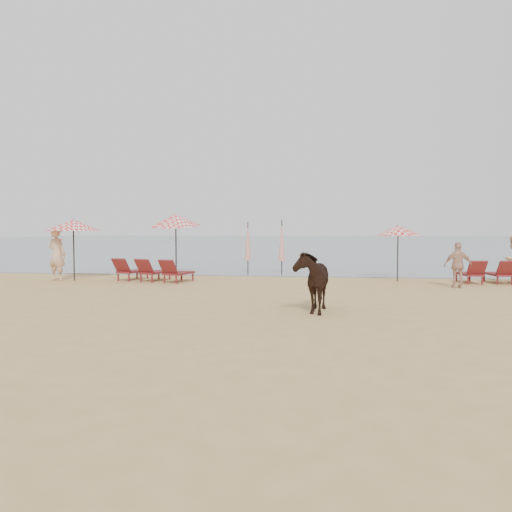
{
  "coord_description": "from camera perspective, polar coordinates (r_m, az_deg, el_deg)",
  "views": [
    {
      "loc": [
        2.12,
        -10.13,
        1.9
      ],
      "look_at": [
        0.0,
        5.0,
        1.1
      ],
      "focal_mm": 35.0,
      "sensor_mm": 36.0,
      "label": 1
    }
  ],
  "objects": [
    {
      "name": "lounger_cluster_left",
      "position": [
        18.79,
        -11.78,
        -1.64
      ],
      "size": [
        2.95,
        2.19,
        0.58
      ],
      "rotation": [
        0.0,
        0.0,
        -0.26
      ],
      "color": "maroon",
      "rests_on": "ground"
    },
    {
      "name": "sea",
      "position": [
        90.17,
        6.62,
        1.77
      ],
      "size": [
        160.0,
        140.0,
        0.06
      ],
      "primitive_type": "cube",
      "color": "#51606B",
      "rests_on": "ground"
    },
    {
      "name": "beachgoer_right_b",
      "position": [
        17.59,
        22.1,
        -0.97
      ],
      "size": [
        0.9,
        0.4,
        1.5
      ],
      "primitive_type": "imported",
      "rotation": [
        0.0,
        0.0,
        3.18
      ],
      "color": "tan",
      "rests_on": "ground"
    },
    {
      "name": "umbrella_open_left_a",
      "position": [
        19.88,
        -20.15,
        3.33
      ],
      "size": [
        2.03,
        2.03,
        2.32
      ],
      "rotation": [
        0.0,
        0.0,
        0.43
      ],
      "color": "black",
      "rests_on": "ground"
    },
    {
      "name": "umbrella_closed_right",
      "position": [
        21.37,
        2.97,
        1.77
      ],
      "size": [
        0.29,
        0.29,
        2.35
      ],
      "rotation": [
        0.0,
        0.0,
        0.21
      ],
      "color": "black",
      "rests_on": "ground"
    },
    {
      "name": "umbrella_closed_left",
      "position": [
        22.06,
        -0.93,
        1.67
      ],
      "size": [
        0.27,
        0.27,
        2.26
      ],
      "rotation": [
        0.0,
        0.0,
        -0.14
      ],
      "color": "black",
      "rests_on": "ground"
    },
    {
      "name": "cow",
      "position": [
        11.68,
        6.38,
        -2.83
      ],
      "size": [
        0.8,
        1.71,
        1.43
      ],
      "primitive_type": "imported",
      "rotation": [
        0.0,
        0.0,
        -0.02
      ],
      "color": "black",
      "rests_on": "ground"
    },
    {
      "name": "umbrella_open_left_b",
      "position": [
        20.85,
        -9.16,
        4.06
      ],
      "size": [
        2.08,
        2.12,
        2.66
      ],
      "rotation": [
        0.0,
        0.0,
        -0.41
      ],
      "color": "black",
      "rests_on": "ground"
    },
    {
      "name": "umbrella_open_right",
      "position": [
        18.99,
        15.92,
        2.81
      ],
      "size": [
        1.71,
        1.71,
        2.08
      ],
      "rotation": [
        0.0,
        0.0,
        0.18
      ],
      "color": "black",
      "rests_on": "ground"
    },
    {
      "name": "beachgoer_left",
      "position": [
        20.07,
        -21.8,
        0.18
      ],
      "size": [
        0.8,
        0.61,
        1.98
      ],
      "primitive_type": "imported",
      "rotation": [
        0.0,
        0.0,
        2.94
      ],
      "color": "#D5A785",
      "rests_on": "ground"
    },
    {
      "name": "lounger_cluster_right",
      "position": [
        19.61,
        26.14,
        -1.7
      ],
      "size": [
        2.73,
        1.77,
        0.57
      ],
      "rotation": [
        0.0,
        0.0,
        0.09
      ],
      "color": "maroon",
      "rests_on": "ground"
    },
    {
      "name": "ground",
      "position": [
        10.52,
        -3.8,
        -7.41
      ],
      "size": [
        120.0,
        120.0,
        0.0
      ],
      "primitive_type": "plane",
      "color": "tan",
      "rests_on": "ground"
    }
  ]
}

